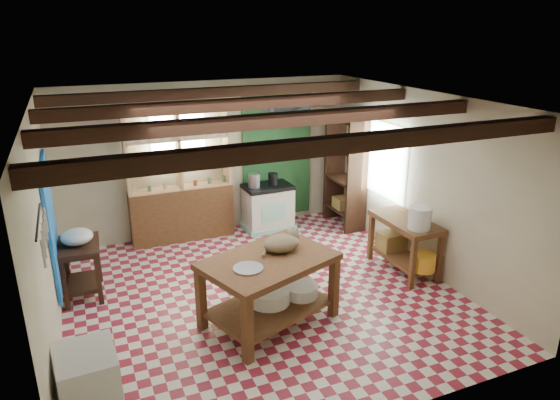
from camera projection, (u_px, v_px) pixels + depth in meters
name	position (u px, v px, depth m)	size (l,w,h in m)	color
floor	(262.00, 296.00, 6.74)	(5.00, 5.00, 0.02)	maroon
ceiling	(259.00, 101.00, 5.87)	(5.00, 5.00, 0.02)	#4B4B50
wall_back	(209.00, 159.00, 8.47)	(5.00, 0.04, 2.60)	beige
wall_front	(368.00, 299.00, 4.13)	(5.00, 0.04, 2.60)	beige
wall_left	(45.00, 235.00, 5.38)	(0.04, 5.00, 2.60)	beige
wall_right	(422.00, 182.00, 7.22)	(0.04, 5.00, 2.60)	beige
ceiling_beams	(260.00, 111.00, 5.91)	(5.00, 3.80, 0.15)	#371F13
blue_wall_patch	(51.00, 223.00, 6.24)	(0.04, 1.40, 1.60)	blue
green_wall_patch	(277.00, 155.00, 8.92)	(1.30, 0.04, 2.30)	#205126
window_back	(178.00, 138.00, 8.14)	(0.90, 0.02, 0.80)	#B3C7B0
window_right	(382.00, 159.00, 8.05)	(0.02, 1.30, 1.20)	#B3C7B0
utensil_rail	(40.00, 234.00, 4.20)	(0.06, 0.90, 0.28)	black
pot_rack	(287.00, 106.00, 8.25)	(0.86, 0.12, 0.36)	black
shelving_unit	(180.00, 176.00, 8.17)	(1.70, 0.34, 2.20)	#DEB380
tall_rack	(345.00, 172.00, 8.80)	(0.40, 0.86, 2.00)	#371F13
work_table	(269.00, 290.00, 6.00)	(1.51, 1.01, 0.86)	brown
stove	(268.00, 207.00, 8.81)	(0.83, 0.56, 0.81)	beige
prep_table	(82.00, 270.00, 6.62)	(0.51, 0.74, 0.75)	#371F13
white_cabinet	(92.00, 394.00, 4.31)	(0.47, 0.57, 0.85)	silver
right_counter	(404.00, 245.00, 7.29)	(0.56, 1.13, 0.81)	brown
cat	(281.00, 243.00, 6.02)	(0.45, 0.34, 0.20)	#8A7550
steel_tray	(248.00, 268.00, 5.59)	(0.34, 0.34, 0.02)	#ACACB4
basin_large	(269.00, 296.00, 6.10)	(0.51, 0.51, 0.18)	silver
basin_small	(301.00, 290.00, 6.26)	(0.43, 0.43, 0.15)	silver
kettle_left	(254.00, 180.00, 8.54)	(0.21, 0.21, 0.24)	#ACACB4
kettle_right	(273.00, 179.00, 8.68)	(0.16, 0.16, 0.21)	black
enamel_bowl	(77.00, 237.00, 6.46)	(0.41, 0.41, 0.20)	silver
white_bucket	(420.00, 218.00, 6.79)	(0.31, 0.31, 0.31)	silver
wicker_basket	(391.00, 241.00, 7.57)	(0.39, 0.31, 0.27)	olive
yellow_tub	(423.00, 262.00, 6.93)	(0.33, 0.33, 0.25)	gold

